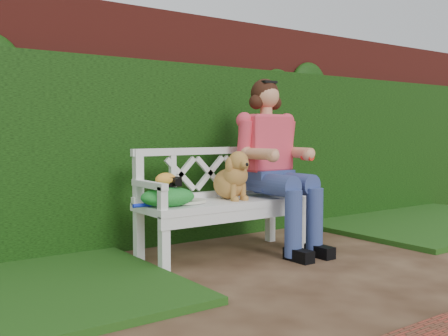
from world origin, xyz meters
TOP-DOWN VIEW (x-y plane):
  - ground at (0.00, 0.00)m, footprint 60.00×60.00m
  - brick_wall at (0.00, 1.90)m, footprint 10.00×0.30m
  - ivy_hedge at (0.00, 1.68)m, footprint 10.00×0.18m
  - grass_right at (2.40, 0.90)m, footprint 2.60×2.00m
  - garden_bench at (-0.37, 0.97)m, footprint 1.59×0.63m
  - seated_woman at (0.12, 0.95)m, footprint 0.91×1.05m
  - dog at (-0.31, 0.95)m, footprint 0.32×0.41m
  - tennis_racket at (-0.79, 0.96)m, footprint 0.73×0.49m
  - green_bag at (-0.94, 0.92)m, footprint 0.48×0.39m
  - camera_item at (-0.90, 0.92)m, footprint 0.11×0.09m
  - baseball_glove at (-0.95, 0.93)m, footprint 0.20×0.17m

SIDE VIEW (x-z plane):
  - ground at x=0.00m, z-range 0.00..0.00m
  - grass_right at x=2.40m, z-range 0.00..0.05m
  - garden_bench at x=-0.37m, z-range 0.00..0.48m
  - tennis_racket at x=-0.79m, z-range 0.48..0.51m
  - green_bag at x=-0.94m, z-range 0.48..0.63m
  - camera_item at x=-0.90m, z-range 0.63..0.70m
  - baseball_glove at x=-0.95m, z-range 0.63..0.74m
  - dog at x=-0.31m, z-range 0.48..0.90m
  - seated_woman at x=0.12m, z-range 0.00..1.57m
  - ivy_hedge at x=0.00m, z-range 0.00..1.70m
  - brick_wall at x=0.00m, z-range 0.00..2.20m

